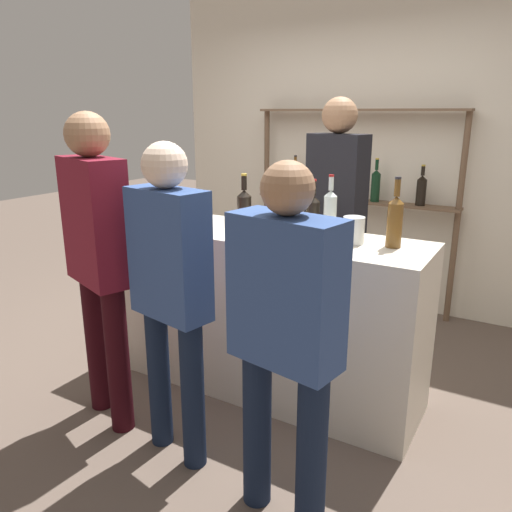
{
  "coord_description": "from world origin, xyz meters",
  "views": [
    {
      "loc": [
        1.49,
        -2.53,
        1.72
      ],
      "look_at": [
        0.0,
        0.0,
        0.87
      ],
      "focal_mm": 35.0,
      "sensor_mm": 36.0,
      "label": 1
    }
  ],
  "objects_px": {
    "counter_bottle_2": "(330,211)",
    "cork_jar": "(354,230)",
    "wine_glass": "(314,223)",
    "customer_right": "(285,327)",
    "customer_center": "(170,282)",
    "counter_bottle_1": "(244,207)",
    "server_behind_counter": "(336,205)",
    "counter_bottle_3": "(313,212)",
    "counter_bottle_0": "(395,220)",
    "customer_left": "(98,249)"
  },
  "relations": [
    {
      "from": "server_behind_counter",
      "to": "counter_bottle_1",
      "type": "bearing_deg",
      "value": -17.28
    },
    {
      "from": "customer_center",
      "to": "customer_right",
      "type": "xyz_separation_m",
      "value": [
        0.67,
        -0.1,
        -0.04
      ]
    },
    {
      "from": "counter_bottle_3",
      "to": "cork_jar",
      "type": "relative_size",
      "value": 2.14
    },
    {
      "from": "counter_bottle_1",
      "to": "customer_center",
      "type": "relative_size",
      "value": 0.21
    },
    {
      "from": "counter_bottle_0",
      "to": "counter_bottle_2",
      "type": "distance_m",
      "value": 0.41
    },
    {
      "from": "counter_bottle_1",
      "to": "wine_glass",
      "type": "distance_m",
      "value": 0.59
    },
    {
      "from": "counter_bottle_0",
      "to": "cork_jar",
      "type": "xyz_separation_m",
      "value": [
        -0.21,
        -0.03,
        -0.07
      ]
    },
    {
      "from": "customer_right",
      "to": "counter_bottle_1",
      "type": "bearing_deg",
      "value": 48.93
    },
    {
      "from": "wine_glass",
      "to": "customer_right",
      "type": "xyz_separation_m",
      "value": [
        0.25,
        -0.81,
        -0.24
      ]
    },
    {
      "from": "counter_bottle_0",
      "to": "cork_jar",
      "type": "height_order",
      "value": "counter_bottle_0"
    },
    {
      "from": "counter_bottle_0",
      "to": "counter_bottle_2",
      "type": "relative_size",
      "value": 1.07
    },
    {
      "from": "server_behind_counter",
      "to": "counter_bottle_2",
      "type": "bearing_deg",
      "value": 30.66
    },
    {
      "from": "wine_glass",
      "to": "server_behind_counter",
      "type": "relative_size",
      "value": 0.09
    },
    {
      "from": "counter_bottle_1",
      "to": "counter_bottle_3",
      "type": "distance_m",
      "value": 0.44
    },
    {
      "from": "counter_bottle_2",
      "to": "server_behind_counter",
      "type": "distance_m",
      "value": 0.59
    },
    {
      "from": "counter_bottle_1",
      "to": "cork_jar",
      "type": "height_order",
      "value": "counter_bottle_1"
    },
    {
      "from": "counter_bottle_0",
      "to": "counter_bottle_3",
      "type": "distance_m",
      "value": 0.53
    },
    {
      "from": "customer_right",
      "to": "wine_glass",
      "type": "bearing_deg",
      "value": 26.94
    },
    {
      "from": "customer_right",
      "to": "counter_bottle_0",
      "type": "bearing_deg",
      "value": 1.4
    },
    {
      "from": "wine_glass",
      "to": "customer_left",
      "type": "distance_m",
      "value": 1.17
    },
    {
      "from": "counter_bottle_0",
      "to": "counter_bottle_1",
      "type": "height_order",
      "value": "counter_bottle_0"
    },
    {
      "from": "counter_bottle_0",
      "to": "customer_center",
      "type": "distance_m",
      "value": 1.21
    },
    {
      "from": "counter_bottle_2",
      "to": "cork_jar",
      "type": "bearing_deg",
      "value": -33.53
    },
    {
      "from": "wine_glass",
      "to": "cork_jar",
      "type": "relative_size",
      "value": 1.09
    },
    {
      "from": "counter_bottle_2",
      "to": "customer_center",
      "type": "distance_m",
      "value": 1.07
    },
    {
      "from": "counter_bottle_2",
      "to": "counter_bottle_3",
      "type": "relative_size",
      "value": 1.11
    },
    {
      "from": "counter_bottle_3",
      "to": "counter_bottle_2",
      "type": "bearing_deg",
      "value": -4.01
    },
    {
      "from": "wine_glass",
      "to": "customer_right",
      "type": "height_order",
      "value": "customer_right"
    },
    {
      "from": "customer_center",
      "to": "customer_right",
      "type": "relative_size",
      "value": 1.03
    },
    {
      "from": "counter_bottle_3",
      "to": "customer_right",
      "type": "xyz_separation_m",
      "value": [
        0.37,
        -1.07,
        -0.24
      ]
    },
    {
      "from": "wine_glass",
      "to": "customer_center",
      "type": "distance_m",
      "value": 0.84
    },
    {
      "from": "counter_bottle_1",
      "to": "customer_left",
      "type": "height_order",
      "value": "customer_left"
    },
    {
      "from": "cork_jar",
      "to": "customer_left",
      "type": "bearing_deg",
      "value": -145.84
    },
    {
      "from": "server_behind_counter",
      "to": "cork_jar",
      "type": "bearing_deg",
      "value": 41.2
    },
    {
      "from": "cork_jar",
      "to": "wine_glass",
      "type": "bearing_deg",
      "value": -144.68
    },
    {
      "from": "counter_bottle_1",
      "to": "customer_center",
      "type": "distance_m",
      "value": 0.92
    },
    {
      "from": "counter_bottle_2",
      "to": "cork_jar",
      "type": "distance_m",
      "value": 0.24
    },
    {
      "from": "counter_bottle_2",
      "to": "counter_bottle_3",
      "type": "bearing_deg",
      "value": 175.99
    },
    {
      "from": "counter_bottle_1",
      "to": "counter_bottle_3",
      "type": "bearing_deg",
      "value": 10.33
    },
    {
      "from": "wine_glass",
      "to": "customer_left",
      "type": "bearing_deg",
      "value": -146.06
    },
    {
      "from": "cork_jar",
      "to": "customer_left",
      "type": "height_order",
      "value": "customer_left"
    },
    {
      "from": "server_behind_counter",
      "to": "customer_center",
      "type": "bearing_deg",
      "value": 3.92
    },
    {
      "from": "counter_bottle_1",
      "to": "server_behind_counter",
      "type": "relative_size",
      "value": 0.18
    },
    {
      "from": "customer_center",
      "to": "counter_bottle_2",
      "type": "bearing_deg",
      "value": -12.03
    },
    {
      "from": "cork_jar",
      "to": "customer_left",
      "type": "relative_size",
      "value": 0.09
    },
    {
      "from": "customer_center",
      "to": "server_behind_counter",
      "type": "distance_m",
      "value": 1.54
    },
    {
      "from": "cork_jar",
      "to": "customer_right",
      "type": "xyz_separation_m",
      "value": [
        0.07,
        -0.93,
        -0.2
      ]
    },
    {
      "from": "counter_bottle_2",
      "to": "cork_jar",
      "type": "relative_size",
      "value": 2.37
    },
    {
      "from": "cork_jar",
      "to": "customer_right",
      "type": "relative_size",
      "value": 0.1
    },
    {
      "from": "counter_bottle_2",
      "to": "customer_right",
      "type": "xyz_separation_m",
      "value": [
        0.26,
        -1.06,
        -0.26
      ]
    }
  ]
}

